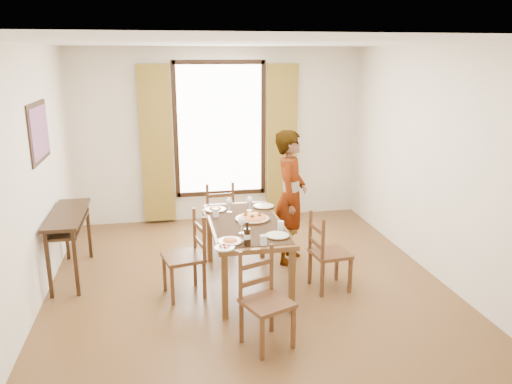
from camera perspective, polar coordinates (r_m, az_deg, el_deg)
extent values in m
plane|color=#523019|center=(5.92, -0.98, -10.37)|extent=(5.00, 5.00, 0.00)
cube|color=silver|center=(7.90, -4.16, 6.46)|extent=(4.50, 0.10, 2.70)
cube|color=silver|center=(3.15, 6.84, -7.66)|extent=(4.50, 0.10, 2.70)
cube|color=silver|center=(5.56, -24.54, 1.25)|extent=(0.10, 5.00, 2.70)
cube|color=silver|center=(6.25, 19.76, 3.18)|extent=(0.10, 5.00, 2.70)
cube|color=white|center=(5.33, -1.11, 16.95)|extent=(4.50, 5.00, 0.04)
cube|color=white|center=(7.86, -4.15, 7.14)|extent=(1.30, 0.04, 2.00)
cube|color=olive|center=(7.78, -11.28, 5.31)|extent=(0.48, 0.10, 2.40)
cube|color=olive|center=(8.00, 2.95, 5.87)|extent=(0.48, 0.10, 2.40)
cube|color=black|center=(6.06, -23.58, 6.30)|extent=(0.02, 0.86, 0.66)
cube|color=red|center=(6.06, -23.49, 6.30)|extent=(0.01, 0.76, 0.56)
cube|color=black|center=(6.23, -20.77, -2.39)|extent=(0.38, 1.20, 0.04)
cube|color=black|center=(6.26, -20.66, -3.44)|extent=(0.34, 1.10, 0.03)
cube|color=black|center=(5.88, -22.61, -7.78)|extent=(0.04, 0.04, 0.76)
cube|color=black|center=(6.89, -20.87, -4.23)|extent=(0.04, 0.04, 0.76)
cube|color=black|center=(5.83, -19.90, -7.72)|extent=(0.04, 0.04, 0.76)
cube|color=black|center=(6.84, -18.56, -4.14)|extent=(0.04, 0.04, 0.76)
cube|color=brown|center=(5.63, -1.16, -3.78)|extent=(0.81, 1.62, 0.05)
cube|color=black|center=(5.63, -1.17, -3.51)|extent=(0.74, 1.49, 0.01)
cube|color=brown|center=(5.05, -3.59, -10.80)|extent=(0.06, 0.06, 0.70)
cube|color=brown|center=(6.42, -5.32, -4.94)|extent=(0.06, 0.06, 0.70)
cube|color=brown|center=(5.17, 4.11, -10.16)|extent=(0.06, 0.06, 0.70)
cube|color=brown|center=(6.52, 0.72, -4.57)|extent=(0.06, 0.06, 0.70)
cube|color=#50361A|center=(5.54, -8.30, -7.41)|extent=(0.49, 0.49, 0.04)
cube|color=#50361A|center=(5.75, -10.42, -9.04)|extent=(0.04, 0.04, 0.44)
cube|color=#50361A|center=(5.83, -6.99, -8.55)|extent=(0.04, 0.04, 0.44)
cube|color=#50361A|center=(5.44, -9.54, -10.50)|extent=(0.04, 0.04, 0.44)
cube|color=#50361A|center=(5.52, -5.92, -9.94)|extent=(0.04, 0.04, 0.44)
cube|color=#50361A|center=(5.66, -7.05, -4.20)|extent=(0.04, 0.04, 0.49)
cube|color=#50361A|center=(5.34, -5.96, -5.39)|extent=(0.04, 0.04, 0.49)
cube|color=#50361A|center=(5.53, -6.49, -5.73)|extent=(0.10, 0.35, 0.05)
cube|color=#50361A|center=(5.47, -6.54, -4.00)|extent=(0.10, 0.35, 0.05)
cube|color=#50361A|center=(6.98, -4.34, -2.49)|extent=(0.43, 0.43, 0.04)
cube|color=#50361A|center=(7.24, -3.19, -3.62)|extent=(0.04, 0.04, 0.44)
cube|color=#50361A|center=(6.92, -2.62, -4.53)|extent=(0.04, 0.04, 0.44)
cube|color=#50361A|center=(7.19, -5.92, -3.83)|extent=(0.04, 0.04, 0.44)
cube|color=#50361A|center=(6.86, -5.48, -4.76)|extent=(0.04, 0.04, 0.44)
cube|color=#50361A|center=(6.77, -2.65, -0.90)|extent=(0.03, 0.03, 0.48)
cube|color=#50361A|center=(6.71, -5.57, -1.11)|extent=(0.03, 0.03, 0.48)
cube|color=#50361A|center=(6.76, -4.09, -1.79)|extent=(0.35, 0.05, 0.05)
cube|color=#50361A|center=(6.71, -4.12, -0.37)|extent=(0.35, 0.05, 0.05)
cube|color=#50361A|center=(4.59, 1.29, -12.58)|extent=(0.52, 0.52, 0.04)
cube|color=#50361A|center=(4.49, 0.70, -16.39)|extent=(0.04, 0.04, 0.42)
cube|color=#50361A|center=(4.73, -1.68, -14.57)|extent=(0.04, 0.04, 0.42)
cube|color=#50361A|center=(4.66, 4.28, -15.13)|extent=(0.04, 0.04, 0.42)
cube|color=#50361A|center=(4.90, 1.79, -13.47)|extent=(0.04, 0.04, 0.42)
cube|color=#50361A|center=(4.53, -1.79, -9.61)|extent=(0.03, 0.03, 0.47)
cube|color=#50361A|center=(4.70, 1.77, -8.65)|extent=(0.03, 0.03, 0.47)
cube|color=#50361A|center=(4.66, 0.02, -10.18)|extent=(0.32, 0.15, 0.05)
cube|color=#50361A|center=(4.59, 0.02, -8.27)|extent=(0.32, 0.15, 0.05)
cube|color=#50361A|center=(5.70, 8.49, -6.96)|extent=(0.44, 0.44, 0.04)
cube|color=#50361A|center=(5.72, 10.70, -9.30)|extent=(0.04, 0.04, 0.42)
cube|color=#50361A|center=(5.58, 7.57, -9.82)|extent=(0.04, 0.04, 0.42)
cube|color=#50361A|center=(5.99, 9.19, -8.04)|extent=(0.04, 0.04, 0.42)
cube|color=#50361A|center=(5.86, 6.18, -8.49)|extent=(0.04, 0.04, 0.42)
cube|color=#50361A|center=(5.40, 7.65, -5.54)|extent=(0.03, 0.03, 0.47)
cube|color=#50361A|center=(5.69, 6.22, -4.38)|extent=(0.03, 0.03, 0.47)
cube|color=#50361A|center=(5.58, 6.89, -5.85)|extent=(0.06, 0.34, 0.05)
cube|color=#50361A|center=(5.52, 6.94, -4.21)|extent=(0.06, 0.34, 0.05)
imported|color=gray|center=(6.28, 3.96, -0.59)|extent=(0.92, 0.86, 1.70)
cylinder|color=silver|center=(5.37, 2.84, -3.85)|extent=(0.07, 0.07, 0.10)
cylinder|color=silver|center=(5.82, -4.62, -2.35)|extent=(0.07, 0.07, 0.10)
cylinder|color=silver|center=(4.96, 0.85, -5.52)|extent=(0.07, 0.07, 0.10)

